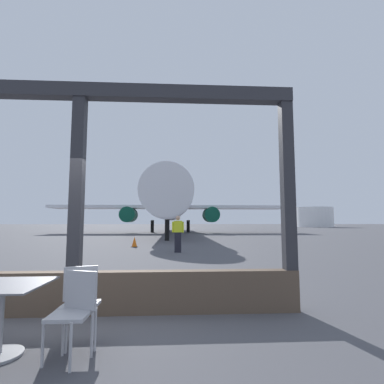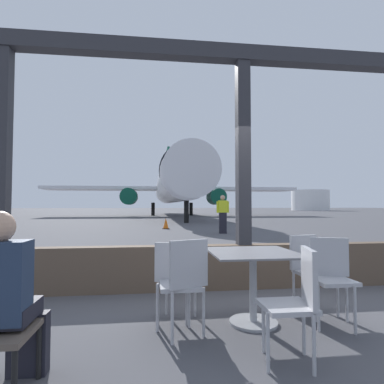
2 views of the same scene
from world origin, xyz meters
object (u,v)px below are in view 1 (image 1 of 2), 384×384
Objects in this scene: cafe_chair_aisle_left at (75,306)px; airplane at (170,204)px; traffic_cone at (134,242)px; fuel_storage_tank at (315,217)px; cafe_chair_window_right at (80,297)px; ground_crew_worker at (178,233)px; dining_table at (0,309)px.

airplane reaches higher than cafe_chair_aisle_left.
fuel_storage_tank reaches higher than traffic_cone.
cafe_chair_window_right is at bearing -85.13° from traffic_cone.
ground_crew_worker reaches higher than traffic_cone.
dining_table is 0.03× the size of airplane.
airplane is (0.57, 32.90, 3.04)m from cafe_chair_window_right.
ground_crew_worker reaches higher than dining_table.
dining_table is 33.33m from airplane.
fuel_storage_tank is (36.90, 38.57, -1.04)m from airplane.
fuel_storage_tank is at bearing 56.27° from traffic_cone.
cafe_chair_window_right is (0.79, 0.26, 0.05)m from dining_table.
cafe_chair_window_right is at bearing 98.20° from cafe_chair_aisle_left.
traffic_cone is 69.60m from fuel_storage_tank.
cafe_chair_window_right is 13.68m from traffic_cone.
ground_crew_worker reaches higher than cafe_chair_window_right.
traffic_cone is at bearing -123.73° from fuel_storage_tank.
cafe_chair_aisle_left reaches higher than cafe_chair_window_right.
cafe_chair_aisle_left is 0.10× the size of fuel_storage_tank.
traffic_cone is (-0.37, 13.88, -0.22)m from dining_table.
traffic_cone is at bearing 91.54° from dining_table.
cafe_chair_aisle_left is 0.03× the size of airplane.
fuel_storage_tank is (36.17, 60.96, 1.65)m from ground_crew_worker.
dining_table is 10.98m from ground_crew_worker.
traffic_cone is at bearing 94.96° from cafe_chair_aisle_left.
fuel_storage_tank is (37.47, 71.47, 2.00)m from cafe_chair_window_right.
dining_table is 1.58× the size of traffic_cone.
ground_crew_worker is at bearing -120.68° from fuel_storage_tank.
ground_crew_worker is 0.19× the size of fuel_storage_tank.
airplane is (1.36, 33.16, 3.10)m from dining_table.
fuel_storage_tank is (38.26, 71.73, 2.05)m from dining_table.
cafe_chair_window_right is at bearing -97.06° from ground_crew_worker.
fuel_storage_tank is at bearing 59.32° from ground_crew_worker.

